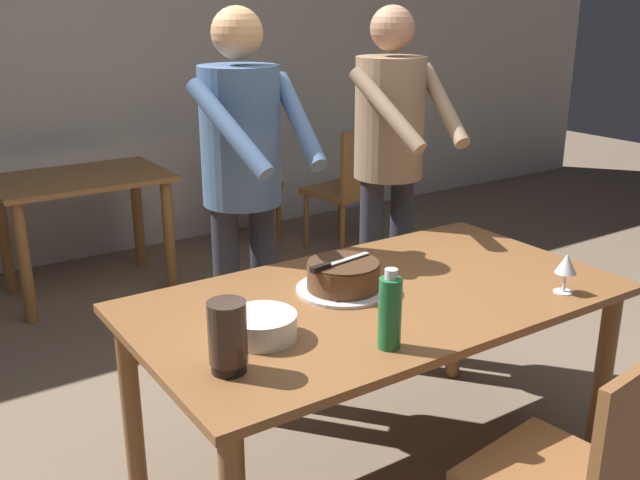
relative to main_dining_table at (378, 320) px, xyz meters
The scene contains 15 objects.
ground_plane 0.65m from the main_dining_table, ahead, with size 14.00×14.00×0.00m, color #7A6651.
back_wall 3.23m from the main_dining_table, 90.00° to the left, with size 10.00×0.12×2.70m, color silver.
main_dining_table is the anchor object (origin of this frame).
cake_on_platter 0.20m from the main_dining_table, 131.73° to the left, with size 0.34×0.34×0.11m.
cake_knife 0.28m from the main_dining_table, 151.37° to the left, with size 0.27×0.06×0.02m.
plate_stack 0.54m from the main_dining_table, behind, with size 0.22×0.22×0.08m.
wine_glass_near 0.69m from the main_dining_table, 32.12° to the right, with size 0.08×0.08×0.14m.
water_bottle 0.46m from the main_dining_table, 123.99° to the right, with size 0.07×0.07×0.25m.
hurricane_lamp 0.75m from the main_dining_table, 163.58° to the right, with size 0.11×0.11×0.21m.
person_cutting_cake 0.82m from the main_dining_table, 103.52° to the left, with size 0.47×0.56×1.72m.
person_standing_beside 1.04m from the main_dining_table, 49.24° to the left, with size 0.47×0.56×1.72m.
chair_near_side 0.87m from the main_dining_table, 86.44° to the right, with size 0.49×0.49×0.90m.
background_table 2.47m from the main_dining_table, 97.95° to the left, with size 1.00×0.70×0.74m.
background_chair_0 2.68m from the main_dining_table, 71.68° to the left, with size 0.61×0.61×0.90m.
background_chair_1 2.63m from the main_dining_table, 56.21° to the left, with size 0.52×0.52×0.90m.
Camera 1 is at (-1.48, -1.84, 1.74)m, focal length 40.37 mm.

